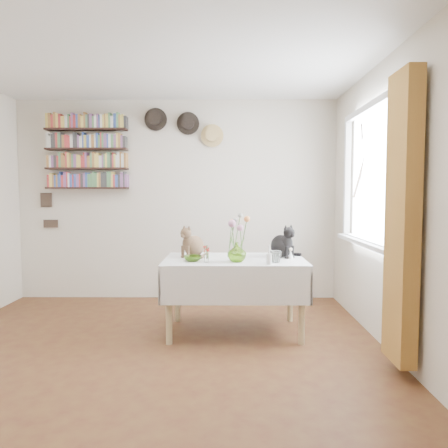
{
  "coord_description": "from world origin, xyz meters",
  "views": [
    {
      "loc": [
        0.64,
        -3.27,
        1.33
      ],
      "look_at": [
        0.61,
        0.76,
        1.05
      ],
      "focal_mm": 35.0,
      "sensor_mm": 36.0,
      "label": 1
    }
  ],
  "objects_px": {
    "dining_table": "(235,277)",
    "bookshelf_unit": "(87,152)",
    "tabby_cat": "(194,240)",
    "black_cat": "(281,240)",
    "flower_vase": "(237,252)"
  },
  "relations": [
    {
      "from": "dining_table",
      "to": "tabby_cat",
      "type": "xyz_separation_m",
      "value": [
        -0.4,
        0.14,
        0.34
      ]
    },
    {
      "from": "flower_vase",
      "to": "bookshelf_unit",
      "type": "xyz_separation_m",
      "value": [
        -1.83,
        1.5,
        1.04
      ]
    },
    {
      "from": "tabby_cat",
      "to": "black_cat",
      "type": "distance_m",
      "value": 0.85
    },
    {
      "from": "dining_table",
      "to": "flower_vase",
      "type": "relative_size",
      "value": 7.41
    },
    {
      "from": "dining_table",
      "to": "black_cat",
      "type": "height_order",
      "value": "black_cat"
    },
    {
      "from": "dining_table",
      "to": "bookshelf_unit",
      "type": "xyz_separation_m",
      "value": [
        -1.81,
        1.3,
        1.31
      ]
    },
    {
      "from": "tabby_cat",
      "to": "flower_vase",
      "type": "height_order",
      "value": "tabby_cat"
    },
    {
      "from": "black_cat",
      "to": "flower_vase",
      "type": "distance_m",
      "value": 0.55
    },
    {
      "from": "dining_table",
      "to": "tabby_cat",
      "type": "distance_m",
      "value": 0.54
    },
    {
      "from": "dining_table",
      "to": "black_cat",
      "type": "relative_size",
      "value": 4.03
    },
    {
      "from": "black_cat",
      "to": "tabby_cat",
      "type": "bearing_deg",
      "value": 146.47
    },
    {
      "from": "tabby_cat",
      "to": "flower_vase",
      "type": "xyz_separation_m",
      "value": [
        0.41,
        -0.34,
        -0.07
      ]
    },
    {
      "from": "dining_table",
      "to": "bookshelf_unit",
      "type": "relative_size",
      "value": 1.33
    },
    {
      "from": "tabby_cat",
      "to": "bookshelf_unit",
      "type": "relative_size",
      "value": 0.32
    },
    {
      "from": "dining_table",
      "to": "bookshelf_unit",
      "type": "height_order",
      "value": "bookshelf_unit"
    }
  ]
}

